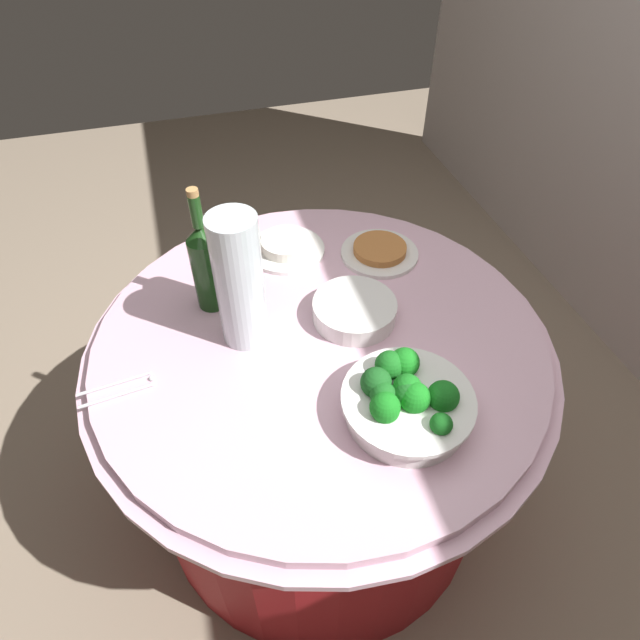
{
  "coord_description": "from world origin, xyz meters",
  "views": [
    {
      "loc": [
        0.88,
        -0.26,
        1.7
      ],
      "look_at": [
        0.0,
        0.0,
        0.79
      ],
      "focal_mm": 30.5,
      "sensor_mm": 36.0,
      "label": 1
    }
  ],
  "objects_px": {
    "food_plate_rice": "(286,247)",
    "serving_tongs": "(119,389)",
    "food_plate_peanuts": "(380,251)",
    "decorative_fruit_vase": "(240,285)",
    "label_placard_front": "(225,260)",
    "broccoli_bowl": "(405,400)",
    "plate_stack": "(354,310)",
    "wine_bottle": "(206,264)"
  },
  "relations": [
    {
      "from": "food_plate_rice",
      "to": "label_placard_front",
      "type": "relative_size",
      "value": 4.0
    },
    {
      "from": "broccoli_bowl",
      "to": "food_plate_rice",
      "type": "bearing_deg",
      "value": -170.43
    },
    {
      "from": "label_placard_front",
      "to": "broccoli_bowl",
      "type": "bearing_deg",
      "value": 25.73
    },
    {
      "from": "broccoli_bowl",
      "to": "plate_stack",
      "type": "distance_m",
      "value": 0.31
    },
    {
      "from": "broccoli_bowl",
      "to": "label_placard_front",
      "type": "height_order",
      "value": "broccoli_bowl"
    },
    {
      "from": "wine_bottle",
      "to": "food_plate_rice",
      "type": "height_order",
      "value": "wine_bottle"
    },
    {
      "from": "broccoli_bowl",
      "to": "decorative_fruit_vase",
      "type": "bearing_deg",
      "value": -139.47
    },
    {
      "from": "wine_bottle",
      "to": "food_plate_peanuts",
      "type": "relative_size",
      "value": 1.53
    },
    {
      "from": "plate_stack",
      "to": "food_plate_peanuts",
      "type": "relative_size",
      "value": 0.95
    },
    {
      "from": "decorative_fruit_vase",
      "to": "serving_tongs",
      "type": "distance_m",
      "value": 0.35
    },
    {
      "from": "serving_tongs",
      "to": "food_plate_rice",
      "type": "bearing_deg",
      "value": 128.75
    },
    {
      "from": "plate_stack",
      "to": "food_plate_rice",
      "type": "height_order",
      "value": "plate_stack"
    },
    {
      "from": "decorative_fruit_vase",
      "to": "label_placard_front",
      "type": "bearing_deg",
      "value": -178.49
    },
    {
      "from": "food_plate_rice",
      "to": "serving_tongs",
      "type": "bearing_deg",
      "value": -51.25
    },
    {
      "from": "food_plate_rice",
      "to": "decorative_fruit_vase",
      "type": "bearing_deg",
      "value": -30.32
    },
    {
      "from": "wine_bottle",
      "to": "label_placard_front",
      "type": "height_order",
      "value": "wine_bottle"
    },
    {
      "from": "decorative_fruit_vase",
      "to": "plate_stack",
      "type": "bearing_deg",
      "value": 86.65
    },
    {
      "from": "plate_stack",
      "to": "wine_bottle",
      "type": "height_order",
      "value": "wine_bottle"
    },
    {
      "from": "food_plate_peanuts",
      "to": "label_placard_front",
      "type": "relative_size",
      "value": 4.0
    },
    {
      "from": "serving_tongs",
      "to": "label_placard_front",
      "type": "relative_size",
      "value": 3.05
    },
    {
      "from": "plate_stack",
      "to": "food_plate_rice",
      "type": "distance_m",
      "value": 0.33
    },
    {
      "from": "wine_bottle",
      "to": "food_plate_rice",
      "type": "bearing_deg",
      "value": 124.12
    },
    {
      "from": "wine_bottle",
      "to": "food_plate_rice",
      "type": "xyz_separation_m",
      "value": [
        -0.16,
        0.23,
        -0.11
      ]
    },
    {
      "from": "broccoli_bowl",
      "to": "serving_tongs",
      "type": "distance_m",
      "value": 0.63
    },
    {
      "from": "food_plate_rice",
      "to": "broccoli_bowl",
      "type": "bearing_deg",
      "value": 9.57
    },
    {
      "from": "decorative_fruit_vase",
      "to": "label_placard_front",
      "type": "height_order",
      "value": "decorative_fruit_vase"
    },
    {
      "from": "wine_bottle",
      "to": "broccoli_bowl",
      "type": "bearing_deg",
      "value": 36.3
    },
    {
      "from": "label_placard_front",
      "to": "food_plate_rice",
      "type": "bearing_deg",
      "value": 99.38
    },
    {
      "from": "plate_stack",
      "to": "broccoli_bowl",
      "type": "bearing_deg",
      "value": 0.97
    },
    {
      "from": "food_plate_rice",
      "to": "label_placard_front",
      "type": "distance_m",
      "value": 0.18
    },
    {
      "from": "plate_stack",
      "to": "label_placard_front",
      "type": "bearing_deg",
      "value": -135.27
    },
    {
      "from": "food_plate_rice",
      "to": "food_plate_peanuts",
      "type": "xyz_separation_m",
      "value": [
        0.09,
        0.25,
        -0.0
      ]
    },
    {
      "from": "serving_tongs",
      "to": "label_placard_front",
      "type": "height_order",
      "value": "label_placard_front"
    },
    {
      "from": "decorative_fruit_vase",
      "to": "serving_tongs",
      "type": "relative_size",
      "value": 2.03
    },
    {
      "from": "plate_stack",
      "to": "food_plate_rice",
      "type": "xyz_separation_m",
      "value": [
        -0.31,
        -0.1,
        -0.01
      ]
    },
    {
      "from": "food_plate_rice",
      "to": "plate_stack",
      "type": "bearing_deg",
      "value": 17.68
    },
    {
      "from": "plate_stack",
      "to": "label_placard_front",
      "type": "distance_m",
      "value": 0.4
    },
    {
      "from": "serving_tongs",
      "to": "food_plate_rice",
      "type": "relative_size",
      "value": 0.76
    },
    {
      "from": "wine_bottle",
      "to": "food_plate_peanuts",
      "type": "bearing_deg",
      "value": 98.01
    },
    {
      "from": "food_plate_rice",
      "to": "wine_bottle",
      "type": "bearing_deg",
      "value": -55.88
    },
    {
      "from": "wine_bottle",
      "to": "food_plate_rice",
      "type": "distance_m",
      "value": 0.3
    },
    {
      "from": "plate_stack",
      "to": "decorative_fruit_vase",
      "type": "height_order",
      "value": "decorative_fruit_vase"
    }
  ]
}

